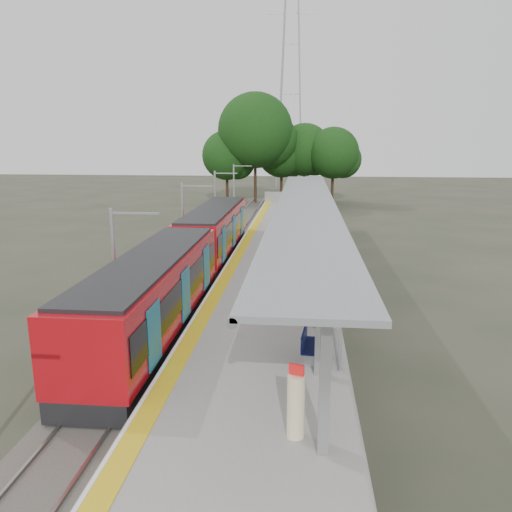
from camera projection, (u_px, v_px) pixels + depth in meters
The scene contains 16 objects.
ground at pixel (247, 436), 13.95m from camera, with size 200.00×200.00×0.00m, color #474438.
trackbed at pixel (214, 260), 33.72m from camera, with size 3.00×70.00×0.24m, color #59544C.
platform at pixel (280, 256), 33.22m from camera, with size 6.00×50.00×1.00m, color gray.
tactile_strip at pixel (242, 248), 33.33m from camera, with size 0.60×50.00×0.02m, color gold.
end_fence at pixel (291, 197), 57.14m from camera, with size 6.00×0.10×1.20m, color #9EA0A5.
train at pixel (191, 255), 26.79m from camera, with size 2.74×27.60×3.62m.
canopy at pixel (306, 209), 28.53m from camera, with size 3.27×38.00×3.66m.
pylon at pixel (291, 70), 80.43m from camera, with size 8.00×4.00×38.00m, color #9EA0A5, non-canonical shape.
tree_cluster at pixel (275, 143), 62.83m from camera, with size 19.70×11.55×13.74m.
catenary_masts at pixel (184, 221), 32.27m from camera, with size 2.08×48.16×5.40m.
bench_near at pixel (307, 343), 16.46m from camera, with size 0.62×1.55×1.03m.
bench_mid at pixel (314, 240), 33.39m from camera, with size 0.91×1.50×0.98m.
bench_far at pixel (306, 227), 37.83m from camera, with size 0.87×1.64×1.08m.
info_pillar_near at pixel (296, 406), 12.05m from camera, with size 0.43×0.43×1.91m.
info_pillar_far at pixel (305, 227), 36.18m from camera, with size 0.45×0.45×1.99m.
litter_bin at pixel (302, 299), 21.47m from camera, with size 0.39×0.39×0.80m, color #9EA0A5.
Camera 1 is at (1.42, -12.34, 8.12)m, focal length 35.00 mm.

